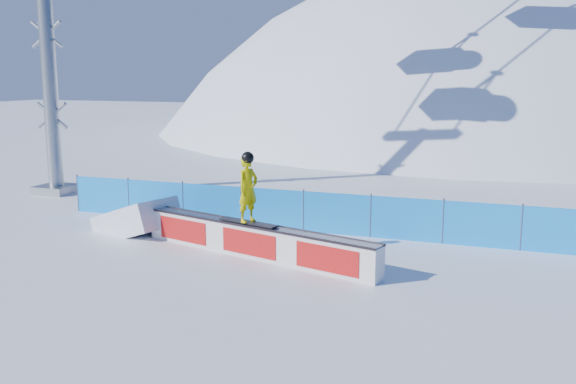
% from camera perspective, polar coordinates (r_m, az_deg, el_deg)
% --- Properties ---
extents(ground, '(160.00, 160.00, 0.00)m').
position_cam_1_polar(ground, '(13.92, 7.08, -8.71)').
color(ground, white).
rests_on(ground, ground).
extents(snow_hill, '(64.00, 64.00, 64.00)m').
position_cam_1_polar(snow_hill, '(59.35, 16.37, -12.32)').
color(snow_hill, white).
rests_on(snow_hill, ground).
extents(safety_fence, '(22.05, 0.05, 1.30)m').
position_cam_1_polar(safety_fence, '(18.01, 10.45, -2.39)').
color(safety_fence, '#0D89F3').
rests_on(safety_fence, ground).
extents(rail_box, '(6.97, 2.42, 0.85)m').
position_cam_1_polar(rail_box, '(16.18, -2.99, -4.35)').
color(rail_box, silver).
rests_on(rail_box, ground).
extents(snow_ramp, '(2.72, 2.10, 1.50)m').
position_cam_1_polar(snow_ramp, '(19.33, -13.26, -3.45)').
color(snow_ramp, white).
rests_on(snow_ramp, ground).
extents(snowboarder, '(1.75, 0.77, 1.81)m').
position_cam_1_polar(snowboarder, '(16.02, -3.57, 0.34)').
color(snowboarder, black).
rests_on(snowboarder, rail_box).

